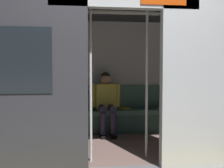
{
  "coord_description": "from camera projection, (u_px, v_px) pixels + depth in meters",
  "views": [
    {
      "loc": [
        0.65,
        3.53,
        1.27
      ],
      "look_at": [
        -0.0,
        -1.15,
        1.0
      ],
      "focal_mm": 47.12,
      "sensor_mm": 36.0,
      "label": 1
    }
  ],
  "objects": [
    {
      "name": "train_car",
      "position": [
        109.0,
        53.0,
        4.64
      ],
      "size": [
        6.4,
        2.55,
        2.29
      ],
      "color": "#ADAFB5",
      "rests_on": "ground_plane"
    },
    {
      "name": "bench_seat",
      "position": [
        105.0,
        115.0,
        5.64
      ],
      "size": [
        2.96,
        0.44,
        0.45
      ],
      "color": "#4C7566",
      "rests_on": "ground_plane"
    },
    {
      "name": "person_seated",
      "position": [
        106.0,
        99.0,
        5.57
      ],
      "size": [
        0.55,
        0.67,
        1.18
      ],
      "color": "#D8CC4C",
      "rests_on": "ground_plane"
    },
    {
      "name": "handbag",
      "position": [
        80.0,
        106.0,
        5.59
      ],
      "size": [
        0.26,
        0.15,
        0.17
      ],
      "color": "maroon",
      "rests_on": "bench_seat"
    },
    {
      "name": "book",
      "position": [
        125.0,
        108.0,
        5.77
      ],
      "size": [
        0.23,
        0.26,
        0.03
      ],
      "primitive_type": "cube",
      "rotation": [
        0.0,
        0.0,
        0.42
      ],
      "color": "gold",
      "rests_on": "bench_seat"
    },
    {
      "name": "grab_pole_door",
      "position": [
        91.0,
        82.0,
        3.9
      ],
      "size": [
        0.04,
        0.04,
        2.15
      ],
      "primitive_type": "cylinder",
      "color": "silver",
      "rests_on": "ground_plane"
    },
    {
      "name": "grab_pole_far",
      "position": [
        147.0,
        81.0,
        4.08
      ],
      "size": [
        0.04,
        0.04,
        2.15
      ],
      "primitive_type": "cylinder",
      "color": "silver",
      "rests_on": "ground_plane"
    }
  ]
}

